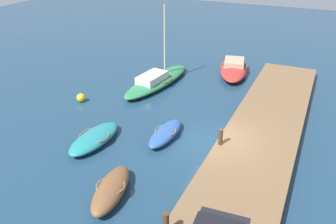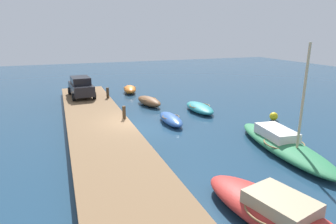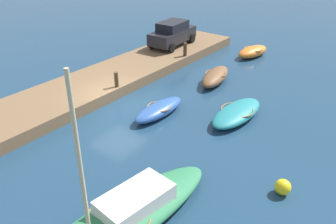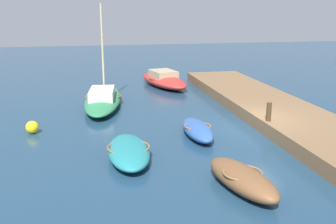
# 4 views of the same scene
# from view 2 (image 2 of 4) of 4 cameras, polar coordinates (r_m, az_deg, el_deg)

# --- Properties ---
(ground_plane) EXTENTS (84.00, 84.00, 0.00)m
(ground_plane) POSITION_cam_2_polar(r_m,az_deg,el_deg) (18.81, -6.71, -3.39)
(ground_plane) COLOR navy
(dock_platform) EXTENTS (25.59, 3.83, 0.60)m
(dock_platform) POSITION_cam_2_polar(r_m,az_deg,el_deg) (18.35, -13.21, -3.20)
(dock_platform) COLOR brown
(dock_platform) RESTS_ON ground_plane
(rowboat_teal) EXTENTS (3.78, 1.63, 0.60)m
(rowboat_teal) POSITION_cam_2_polar(r_m,az_deg,el_deg) (22.83, 6.21, 0.86)
(rowboat_teal) COLOR teal
(rowboat_teal) RESTS_ON ground_plane
(dinghy_orange) EXTENTS (3.04, 1.69, 0.72)m
(dinghy_orange) POSITION_cam_2_polar(r_m,az_deg,el_deg) (29.87, -7.49, 4.45)
(dinghy_orange) COLOR orange
(dinghy_orange) RESTS_ON ground_plane
(sailboat_green) EXTENTS (7.81, 2.85, 5.62)m
(sailboat_green) POSITION_cam_2_polar(r_m,az_deg,el_deg) (16.36, 21.59, -5.84)
(sailboat_green) COLOR #2D7A4C
(sailboat_green) RESTS_ON ground_plane
(rowboat_blue) EXTENTS (3.31, 1.20, 0.61)m
(rowboat_blue) POSITION_cam_2_polar(r_m,az_deg,el_deg) (19.77, 0.56, -1.38)
(rowboat_blue) COLOR #2D569E
(rowboat_blue) RESTS_ON ground_plane
(motorboat_red) EXTENTS (6.25, 3.32, 1.10)m
(motorboat_red) POSITION_cam_2_polar(r_m,az_deg,el_deg) (10.46, 20.68, -18.08)
(motorboat_red) COLOR #B72D28
(motorboat_red) RESTS_ON ground_plane
(rowboat_brown) EXTENTS (3.48, 1.84, 0.73)m
(rowboat_brown) POSITION_cam_2_polar(r_m,az_deg,el_deg) (24.60, -3.75, 2.15)
(rowboat_brown) COLOR brown
(rowboat_brown) RESTS_ON ground_plane
(mooring_post_west) EXTENTS (0.23, 0.23, 0.89)m
(mooring_post_west) POSITION_cam_2_polar(r_m,az_deg,el_deg) (25.10, -11.75, 3.69)
(mooring_post_west) COLOR #47331E
(mooring_post_west) RESTS_ON dock_platform
(mooring_post_mid_west) EXTENTS (0.22, 0.22, 0.84)m
(mooring_post_mid_west) POSITION_cam_2_polar(r_m,az_deg,el_deg) (18.97, -8.62, -0.07)
(mooring_post_mid_west) COLOR #47331E
(mooring_post_mid_west) RESTS_ON dock_platform
(parked_car) EXTENTS (4.10, 2.11, 1.73)m
(parked_car) POSITION_cam_2_polar(r_m,az_deg,el_deg) (26.10, -16.72, 4.79)
(parked_car) COLOR black
(parked_car) RESTS_ON dock_platform
(marker_buoy) EXTENTS (0.57, 0.57, 0.57)m
(marker_buoy) POSITION_cam_2_polar(r_m,az_deg,el_deg) (21.79, 20.03, -0.80)
(marker_buoy) COLOR yellow
(marker_buoy) RESTS_ON ground_plane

